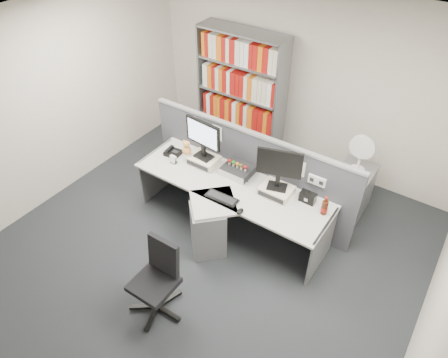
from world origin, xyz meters
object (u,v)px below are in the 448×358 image
Objects in this scene: desk at (222,209)px; desktop_pc at (238,170)px; keyboard at (222,198)px; shelving_unit at (241,95)px; monitor_left at (203,136)px; office_chair at (158,277)px; cola_bottle at (324,208)px; monitor_right at (279,166)px; desk_fan at (362,149)px; mouse at (240,211)px; speaker at (308,197)px; desk_phone at (173,152)px; desk_calendar at (173,160)px; filing_cabinet at (351,191)px.

desktop_pc reaches higher than desk.
desk is 0.29m from keyboard.
desk is at bearing -64.04° from shelving_unit.
monitor_left is 1.86m from office_chair.
desktop_pc is 1.51× the size of cola_bottle.
shelving_unit reaches higher than monitor_left.
desk_fan is at bearing 57.44° from monitor_right.
mouse is 0.97m from cola_bottle.
monitor_left reaches higher than speaker.
desk_phone is 1.91m from office_chair.
mouse is at bearing -30.21° from monitor_left.
monitor_left reaches higher than desk_phone.
monitor_right is 4.85× the size of desk_calendar.
desktop_pc is (-0.06, 0.46, 0.31)m from desk.
monitor_right is at bearing -122.56° from desk_fan.
keyboard is (0.60, -0.46, -0.41)m from monitor_left.
office_chair is (0.94, -3.11, -0.48)m from shelving_unit.
desktop_pc is at bearing 124.80° from mouse.
desktop_pc reaches higher than keyboard.
desktop_pc is 3.46× the size of mouse.
office_chair is at bearing -70.19° from monitor_left.
mouse is at bearing -57.66° from shelving_unit.
keyboard reaches higher than desk.
desk is 6.19× the size of keyboard.
monitor_right is 0.70m from cola_bottle.
desk_calendar is at bearing -149.35° from filing_cabinet.
keyboard is 1.90m from filing_cabinet.
shelving_unit reaches higher than desktop_pc.
desk_phone is 1.15× the size of speaker.
desk_fan is (0.00, -0.00, 0.70)m from filing_cabinet.
speaker is 0.10× the size of shelving_unit.
filing_cabinet is (0.27, 0.93, -0.43)m from speaker.
desk_fan is at bearing 30.64° from desk_calendar.
monitor_right is at bearing 3.06° from desk_phone.
desktop_pc reaches higher than filing_cabinet.
desktop_pc is 0.74m from mouse.
monitor_right is at bearing 0.00° from monitor_left.
keyboard is 1.90× the size of desk_phone.
desktop_pc is at bearing 176.67° from cola_bottle.
monitor_right is 0.78× the size of filing_cabinet.
desk_phone is (-1.08, 0.37, 0.02)m from keyboard.
monitor_right is 1.62m from desk_phone.
shelving_unit is 3.62× the size of desk_fan.
monitor_right reaches higher than keyboard.
office_chair is at bearing -55.63° from desk_phone.
desktop_pc is at bearing 19.51° from desk_calendar.
monitor_left is 1.13m from mouse.
monitor_left is at bearing -179.95° from cola_bottle.
mouse reaches higher than keyboard.
desk_phone is at bearing -153.67° from desk_fan.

